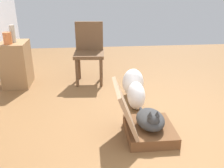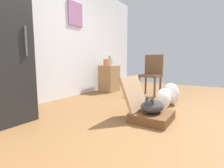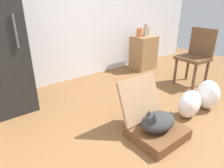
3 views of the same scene
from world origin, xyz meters
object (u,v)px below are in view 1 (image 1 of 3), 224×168
object	(u,v)px
vase_round	(13,34)
chair	(89,50)
side_table	(16,64)
plastic_bag_clear	(133,83)
vase_tall	(7,38)
vase_short	(13,34)
cat	(150,119)
plastic_bag_white	(136,96)
suitcase_base	(149,131)

from	to	relation	value
vase_round	chair	distance (m)	1.13
side_table	vase_round	size ratio (longest dim) A/B	2.70
plastic_bag_clear	vase_tall	distance (m)	1.86
plastic_bag_clear	vase_short	bearing A→B (deg)	68.22
vase_short	cat	bearing A→B (deg)	-134.47
side_table	cat	bearing A→B (deg)	-132.78
cat	vase_tall	size ratio (longest dim) A/B	2.87
plastic_bag_clear	cat	bearing A→B (deg)	-179.84
vase_short	vase_round	bearing A→B (deg)	-163.02
plastic_bag_white	plastic_bag_clear	bearing A→B (deg)	-3.71
suitcase_base	vase_round	size ratio (longest dim) A/B	2.12
vase_tall	vase_round	bearing A→B (deg)	-20.82
plastic_bag_clear	vase_tall	size ratio (longest dim) A/B	2.35
cat	plastic_bag_clear	xyz separation A→B (m)	(1.00, 0.00, -0.01)
suitcase_base	plastic_bag_white	world-z (taller)	plastic_bag_white
suitcase_base	vase_short	size ratio (longest dim) A/B	2.93
suitcase_base	vase_round	distance (m)	2.40
plastic_bag_white	vase_round	size ratio (longest dim) A/B	1.43
chair	plastic_bag_clear	bearing A→B (deg)	-43.03
cat	vase_short	size ratio (longest dim) A/B	2.66
plastic_bag_clear	chair	xyz separation A→B (m)	(0.62, 0.58, 0.31)
vase_round	chair	size ratio (longest dim) A/B	0.27
suitcase_base	chair	xyz separation A→B (m)	(1.61, 0.59, 0.45)
plastic_bag_white	vase_tall	xyz separation A→B (m)	(0.82, 1.69, 0.58)
cat	plastic_bag_white	size ratio (longest dim) A/B	1.35
side_table	vase_short	distance (m)	0.44
plastic_bag_white	vase_round	bearing A→B (deg)	60.31
chair	cat	bearing A→B (deg)	-66.30
cat	side_table	xyz separation A→B (m)	(1.56, 1.69, 0.13)
plastic_bag_clear	vase_tall	xyz separation A→B (m)	(0.45, 1.72, 0.55)
plastic_bag_white	vase_round	world-z (taller)	vase_round
plastic_bag_clear	side_table	bearing A→B (deg)	71.45
suitcase_base	plastic_bag_clear	xyz separation A→B (m)	(0.99, 0.00, 0.14)
chair	plastic_bag_white	bearing A→B (deg)	-56.88
plastic_bag_white	vase_tall	distance (m)	1.97
plastic_bag_clear	vase_short	distance (m)	1.92
plastic_bag_white	vase_tall	world-z (taller)	vase_tall
cat	vase_short	xyz separation A→B (m)	(1.68, 1.71, 0.56)
plastic_bag_clear	side_table	xyz separation A→B (m)	(0.57, 1.68, 0.14)
plastic_bag_white	vase_short	xyz separation A→B (m)	(1.06, 1.68, 0.58)
plastic_bag_clear	suitcase_base	bearing A→B (deg)	-179.81
vase_short	vase_round	distance (m)	0.13
cat	plastic_bag_clear	world-z (taller)	plastic_bag_clear
vase_tall	side_table	bearing A→B (deg)	-14.61
plastic_bag_white	cat	bearing A→B (deg)	-177.52
plastic_bag_white	side_table	bearing A→B (deg)	60.52
suitcase_base	side_table	world-z (taller)	side_table
suitcase_base	vase_tall	xyz separation A→B (m)	(1.43, 1.72, 0.69)
cat	suitcase_base	bearing A→B (deg)	-2.22
cat	vase_round	world-z (taller)	vase_round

